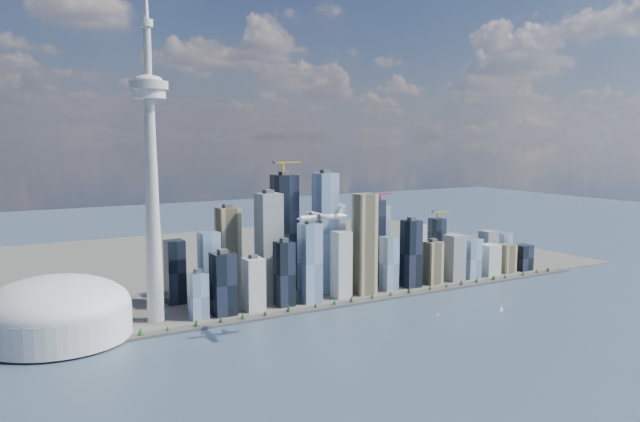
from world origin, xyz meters
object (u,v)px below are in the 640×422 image
sailboat_west (501,309)px  sailboat_east (438,314)px  airplane (322,217)px  dome_stadium (57,312)px  needle_tower (151,167)px

sailboat_west → sailboat_east: sailboat_west is taller
sailboat_east → airplane: bearing=-161.5°
airplane → sailboat_east: (213.59, 2.42, -169.06)m
airplane → sailboat_east: 272.41m
airplane → sailboat_west: (320.48, -28.41, -168.27)m
dome_stadium → airplane: size_ratio=2.57×
needle_tower → airplane: needle_tower is taller
needle_tower → sailboat_east: (396.93, -184.38, -233.16)m
sailboat_west → sailboat_east: size_ratio=1.29×
needle_tower → sailboat_east: needle_tower is taller
airplane → needle_tower: bearing=138.1°
dome_stadium → airplane: 391.54m
needle_tower → dome_stadium: bearing=-175.9°
needle_tower → sailboat_west: size_ratio=51.09×
sailboat_west → sailboat_east: (-106.88, 30.83, -0.78)m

